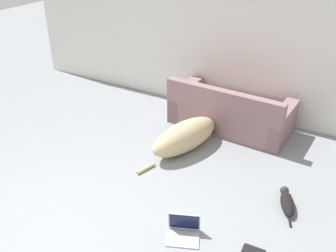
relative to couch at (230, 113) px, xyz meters
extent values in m
plane|color=gray|center=(-0.62, -3.21, -0.26)|extent=(20.00, 20.00, 0.00)
cube|color=silver|center=(-0.62, 0.58, 1.00)|extent=(7.55, 0.06, 2.51)
cube|color=gray|center=(0.00, 0.04, -0.05)|extent=(1.91, 0.94, 0.41)
cube|color=gray|center=(-0.02, -0.33, 0.33)|extent=(1.87, 0.24, 0.37)
cube|color=gray|center=(0.84, -0.01, 0.02)|extent=(0.24, 0.86, 0.55)
cube|color=gray|center=(-0.83, 0.08, 0.02)|extent=(0.24, 0.86, 0.55)
ellipsoid|color=tan|center=(-0.31, -0.94, -0.04)|extent=(0.75, 1.27, 0.44)
sphere|color=brown|center=(-0.12, -0.28, -0.11)|extent=(0.36, 0.36, 0.29)
cylinder|color=tan|center=(-0.53, -1.66, -0.23)|extent=(0.13, 0.30, 0.05)
ellipsoid|color=black|center=(1.31, -1.47, -0.20)|extent=(0.30, 0.46, 0.12)
sphere|color=#2D2B2B|center=(1.22, -1.24, -0.20)|extent=(0.14, 0.14, 0.11)
cylinder|color=black|center=(1.41, -1.72, -0.24)|extent=(0.06, 0.11, 0.02)
cube|color=#B7B7BC|center=(0.49, -2.51, -0.25)|extent=(0.40, 0.35, 0.02)
cube|color=#B7B7BC|center=(0.44, -2.39, -0.13)|extent=(0.34, 0.18, 0.23)
cube|color=#0F1938|center=(0.44, -2.40, -0.13)|extent=(0.31, 0.16, 0.21)
camera|label=1|loc=(1.77, -5.07, 2.70)|focal=40.00mm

